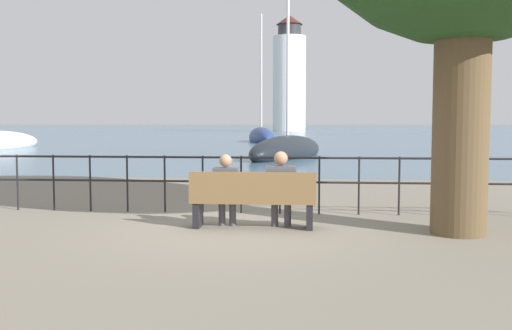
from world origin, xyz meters
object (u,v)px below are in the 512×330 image
seated_person_left (226,187)px  sailboat_1 (287,151)px  sailboat_0 (261,137)px  seated_person_right (281,186)px  park_bench (253,201)px  harbor_lighthouse (289,78)px

seated_person_left → sailboat_1: bearing=88.7°
sailboat_0 → sailboat_1: bearing=-93.4°
seated_person_right → sailboat_0: bearing=94.9°
park_bench → seated_person_right: seated_person_right is taller
seated_person_right → sailboat_0: sailboat_0 is taller
seated_person_left → sailboat_1: 17.84m
seated_person_left → harbor_lighthouse: size_ratio=0.06×
seated_person_left → seated_person_right: bearing=-0.3°
seated_person_left → harbor_lighthouse: bearing=91.1°
park_bench → harbor_lighthouse: harbor_lighthouse is taller
park_bench → seated_person_right: bearing=10.2°
sailboat_1 → harbor_lighthouse: size_ratio=0.39×
seated_person_right → seated_person_left: bearing=179.7°
sailboat_0 → sailboat_1: sailboat_0 is taller
sailboat_1 → seated_person_right: bearing=-70.0°
seated_person_left → harbor_lighthouse: (-1.79, 95.38, 9.05)m
sailboat_0 → seated_person_right: bearing=-96.3°
sailboat_0 → harbor_lighthouse: (0.66, 56.81, 9.30)m
seated_person_left → sailboat_0: 38.65m
park_bench → sailboat_1: (-0.03, 17.92, -0.12)m
seated_person_right → harbor_lighthouse: size_ratio=0.06×
seated_person_left → sailboat_0: sailboat_0 is taller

